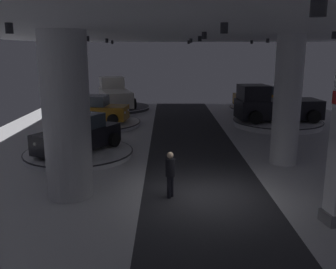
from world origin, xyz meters
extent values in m
cube|color=silver|center=(0.00, 0.00, -0.03)|extent=(24.00, 44.00, 0.05)
cube|color=#2D2D33|center=(0.00, 0.00, 0.00)|extent=(4.40, 44.00, 0.01)
cube|color=silver|center=(0.00, 0.00, 5.55)|extent=(24.00, 44.00, 0.10)
cylinder|color=black|center=(-4.64, -3.93, 5.32)|extent=(0.16, 0.16, 0.22)
cylinder|color=black|center=(-4.48, 0.23, 5.32)|extent=(0.16, 0.16, 0.22)
cylinder|color=black|center=(-4.66, 4.14, 5.32)|extent=(0.16, 0.16, 0.22)
cylinder|color=black|center=(-4.46, 8.12, 5.32)|extent=(0.16, 0.16, 0.22)
cylinder|color=black|center=(-4.76, 12.27, 5.32)|extent=(0.16, 0.16, 0.22)
cylinder|color=black|center=(0.13, -8.15, 5.32)|extent=(0.16, 0.16, 0.22)
cylinder|color=black|center=(-0.17, -4.01, 5.32)|extent=(0.16, 0.16, 0.22)
cylinder|color=black|center=(-0.15, 0.29, 5.32)|extent=(0.16, 0.16, 0.22)
cylinder|color=black|center=(0.06, 4.22, 5.32)|extent=(0.16, 0.16, 0.22)
cylinder|color=black|center=(-0.06, 7.98, 5.32)|extent=(0.16, 0.16, 0.22)
cylinder|color=black|center=(0.06, 11.95, 5.32)|extent=(0.16, 0.16, 0.22)
cylinder|color=black|center=(3.89, -0.02, 5.32)|extent=(0.16, 0.16, 0.22)
cylinder|color=black|center=(4.17, 3.75, 5.32)|extent=(0.16, 0.16, 0.22)
cylinder|color=black|center=(3.96, 8.02, 5.32)|extent=(0.16, 0.16, 0.22)
cylinder|color=black|center=(3.97, 11.83, 5.32)|extent=(0.16, 0.16, 0.22)
cylinder|color=silver|center=(3.78, 3.71, 2.75)|extent=(1.16, 1.16, 5.50)
cylinder|color=#ADADB2|center=(-4.64, 0.06, 2.75)|extent=(1.54, 1.54, 5.50)
cylinder|color=silver|center=(6.28, 17.81, 0.17)|extent=(4.84, 4.84, 0.33)
cylinder|color=black|center=(6.28, 17.81, 0.30)|extent=(4.94, 4.94, 0.05)
cube|color=#B77519|center=(6.28, 17.81, 0.94)|extent=(4.28, 2.01, 0.90)
cube|color=#2D3842|center=(6.13, 17.80, 1.69)|extent=(1.98, 1.65, 0.70)
cylinder|color=black|center=(7.66, 18.88, 0.67)|extent=(0.69, 0.25, 0.68)
cylinder|color=black|center=(7.76, 16.88, 0.67)|extent=(0.69, 0.25, 0.68)
cylinder|color=black|center=(4.80, 18.73, 0.67)|extent=(0.69, 0.25, 0.68)
cylinder|color=black|center=(4.90, 16.74, 0.67)|extent=(0.69, 0.25, 0.68)
sphere|color=white|center=(8.31, 18.40, 1.05)|extent=(0.18, 0.18, 0.18)
sphere|color=white|center=(8.36, 17.41, 1.05)|extent=(0.18, 0.18, 0.18)
cylinder|color=silver|center=(-6.00, 12.05, 0.13)|extent=(5.79, 5.79, 0.25)
cylinder|color=black|center=(-6.00, 12.05, 0.22)|extent=(5.91, 5.91, 0.05)
cube|color=#B77519|center=(-6.00, 12.05, 0.86)|extent=(4.38, 2.26, 0.90)
cube|color=#2D3842|center=(-6.15, 12.06, 1.61)|extent=(2.06, 1.76, 0.70)
cylinder|color=black|center=(-4.47, 12.88, 0.59)|extent=(0.70, 0.30, 0.68)
cylinder|color=black|center=(-4.69, 10.89, 0.59)|extent=(0.70, 0.30, 0.68)
cylinder|color=black|center=(-7.31, 13.20, 0.59)|extent=(0.70, 0.30, 0.68)
cylinder|color=black|center=(-7.53, 11.22, 0.59)|extent=(0.70, 0.30, 0.68)
sphere|color=white|center=(-3.90, 12.31, 0.97)|extent=(0.18, 0.18, 0.18)
sphere|color=white|center=(-4.01, 11.32, 0.97)|extent=(0.18, 0.18, 0.18)
cylinder|color=#333338|center=(-5.55, 18.69, 0.13)|extent=(5.57, 5.56, 0.26)
cylinder|color=white|center=(-5.55, 18.69, 0.23)|extent=(5.68, 5.68, 0.05)
cube|color=silver|center=(-5.55, 18.69, 1.01)|extent=(3.50, 5.68, 1.20)
cube|color=silver|center=(-6.02, 20.32, 2.06)|extent=(2.30, 2.16, 1.00)
cube|color=#28333D|center=(-5.88, 19.83, 2.06)|extent=(1.70, 0.57, 0.75)
cylinder|color=black|center=(-7.20, 20.14, 0.68)|extent=(0.50, 0.88, 0.84)
cylinder|color=black|center=(-4.94, 20.80, 0.68)|extent=(0.50, 0.88, 0.84)
cylinder|color=black|center=(-6.16, 16.58, 0.68)|extent=(0.50, 0.88, 0.84)
cylinder|color=black|center=(-3.90, 17.24, 0.68)|extent=(0.50, 0.88, 0.84)
cylinder|color=silver|center=(5.89, 11.77, 0.19)|extent=(5.57, 5.57, 0.38)
cylinder|color=black|center=(5.89, 11.77, 0.35)|extent=(5.68, 5.68, 0.05)
cube|color=black|center=(5.89, 11.77, 1.13)|extent=(5.46, 2.54, 1.20)
cube|color=black|center=(4.20, 11.63, 2.18)|extent=(1.85, 2.04, 1.00)
cube|color=#28333D|center=(4.70, 11.67, 2.18)|extent=(0.23, 1.75, 0.75)
cylinder|color=black|center=(4.14, 10.45, 0.80)|extent=(0.86, 0.35, 0.84)
cylinder|color=black|center=(3.94, 12.79, 0.80)|extent=(0.86, 0.35, 0.84)
cylinder|color=black|center=(7.84, 10.76, 0.80)|extent=(0.86, 0.35, 0.84)
cylinder|color=black|center=(7.64, 13.10, 0.80)|extent=(0.86, 0.35, 0.84)
cylinder|color=silver|center=(-5.44, 4.80, 0.13)|extent=(4.93, 4.93, 0.26)
cylinder|color=black|center=(-5.44, 4.80, 0.23)|extent=(5.03, 5.03, 0.05)
cube|color=black|center=(-5.44, 4.80, 0.87)|extent=(3.63, 4.54, 0.90)
cube|color=#2D3842|center=(-5.36, 4.93, 1.62)|extent=(2.29, 2.42, 0.70)
cylinder|color=black|center=(-5.27, 3.06, 0.60)|extent=(0.53, 0.70, 0.68)
cylinder|color=black|center=(-7.01, 4.04, 0.60)|extent=(0.53, 0.70, 0.68)
cylinder|color=black|center=(-3.87, 5.55, 0.60)|extent=(0.53, 0.70, 0.68)
cylinder|color=black|center=(-5.61, 6.53, 0.60)|extent=(0.53, 0.70, 0.68)
sphere|color=white|center=(-6.02, 2.76, 0.98)|extent=(0.18, 0.18, 0.18)
sphere|color=white|center=(-6.88, 3.25, 0.98)|extent=(0.18, 0.18, 0.18)
cylinder|color=black|center=(-1.19, -0.09, 0.40)|extent=(0.14, 0.14, 0.80)
cylinder|color=black|center=(-1.28, -0.25, 0.40)|extent=(0.14, 0.14, 0.80)
cylinder|color=black|center=(-1.23, -0.17, 1.06)|extent=(0.32, 0.32, 0.62)
sphere|color=beige|center=(-1.23, -0.17, 1.48)|extent=(0.22, 0.22, 0.22)
camera|label=1|loc=(-1.38, -12.00, 4.90)|focal=39.89mm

